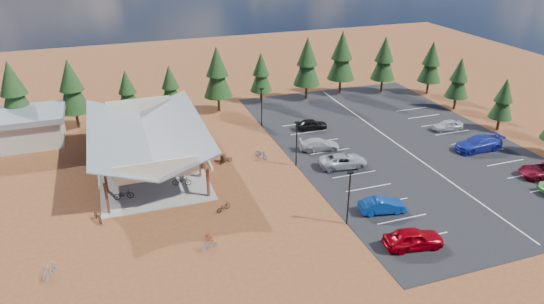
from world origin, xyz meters
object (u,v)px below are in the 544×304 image
object	(u,v)px
bike_16	(226,160)
lamp_post_1	(296,141)
trash_bin_0	(203,165)
bike_3	(132,141)
car_3	(319,144)
outbuilding	(17,129)
car_2	(343,161)
bike_7	(168,139)
bike_6	(156,159)
bike_8	(98,216)
bike_1	(143,178)
car_4	(311,124)
bike_5	(189,171)
bike_9	(50,270)
bike_4	(182,181)
bike_12	(224,207)
lamp_post_2	(262,105)
bike_14	(261,154)
bike_pavilion	(147,134)
bike_15	(204,148)
lamp_post_0	(349,194)
trash_bin_1	(223,158)
bike_13	(209,245)
car_0	(413,238)
car_7	(478,143)
car_8	(447,125)
bike_2	(141,157)
car_1	(382,205)
bike_11	(210,239)

from	to	relation	value
bike_16	lamp_post_1	bearing A→B (deg)	49.94
trash_bin_0	bike_3	distance (m)	10.79
car_3	outbuilding	bearing A→B (deg)	79.88
car_2	bike_7	bearing A→B (deg)	60.66
bike_6	bike_8	bearing A→B (deg)	136.16
bike_6	bike_16	size ratio (longest dim) A/B	1.14
bike_1	bike_16	distance (m)	9.12
car_4	bike_5	bearing A→B (deg)	118.57
bike_9	bike_16	world-z (taller)	bike_9
bike_3	bike_4	xyz separation A→B (m)	(3.92, -11.56, -0.02)
bike_12	bike_8	bearing A→B (deg)	53.27
bike_1	bike_8	xyz separation A→B (m)	(-4.51, -5.94, -0.07)
bike_16	lamp_post_2	bearing A→B (deg)	125.13
bike_3	bike_14	distance (m)	15.63
bike_pavilion	bike_15	bearing A→B (deg)	16.07
lamp_post_0	bike_15	xyz separation A→B (m)	(-8.71, 18.81, -2.46)
trash_bin_1	bike_13	size ratio (longest dim) A/B	0.58
lamp_post_0	bike_16	bearing A→B (deg)	115.09
lamp_post_0	bike_8	size ratio (longest dim) A/B	2.83
bike_4	bike_3	bearing A→B (deg)	34.57
lamp_post_2	car_0	world-z (taller)	lamp_post_2
trash_bin_1	bike_12	bearing A→B (deg)	-103.66
bike_12	car_3	xyz separation A→B (m)	(13.70, 9.21, 0.31)
bike_pavilion	bike_4	size ratio (longest dim) A/B	10.36
car_4	car_7	size ratio (longest dim) A/B	0.69
bike_13	car_7	xyz separation A→B (m)	(33.59, 8.47, 0.41)
trash_bin_1	bike_13	distance (m)	15.96
bike_5	lamp_post_0	bearing A→B (deg)	-123.26
lamp_post_2	car_8	world-z (taller)	lamp_post_2
lamp_post_1	car_2	bearing A→B (deg)	-23.43
bike_1	bike_12	xyz separation A→B (m)	(6.38, -7.92, -0.15)
bike_2	car_1	world-z (taller)	car_1
bike_pavilion	trash_bin_1	distance (m)	8.57
bike_11	bike_15	world-z (taller)	bike_15
bike_1	car_4	xyz separation A→B (m)	(21.70, 7.32, 0.16)
bike_6	bike_16	world-z (taller)	bike_6
bike_1	bike_12	bearing A→B (deg)	-127.07
outbuilding	bike_7	bearing A→B (deg)	-18.57
bike_3	car_3	distance (m)	22.04
bike_4	bike_14	size ratio (longest dim) A/B	1.00
car_1	bike_3	bearing A→B (deg)	52.29
bike_3	bike_12	size ratio (longest dim) A/B	1.11
bike_3	bike_6	size ratio (longest dim) A/B	0.97
lamp_post_0	bike_2	xyz separation A→B (m)	(-15.74, 18.56, -2.43)
bike_11	lamp_post_0	bearing A→B (deg)	-24.03
bike_7	car_2	size ratio (longest dim) A/B	0.31
outbuilding	bike_14	bearing A→B (deg)	-26.41
bike_5	car_4	world-z (taller)	car_4
bike_11	bike_2	bearing A→B (deg)	83.36
bike_15	lamp_post_1	bearing A→B (deg)	-154.53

